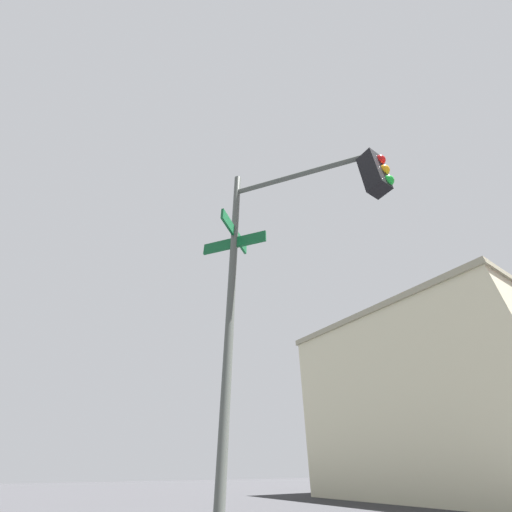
% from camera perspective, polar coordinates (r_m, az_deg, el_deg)
% --- Properties ---
extents(traffic_signal_near, '(2.56, 2.00, 6.14)m').
position_cam_1_polar(traffic_signal_near, '(4.50, 8.02, 3.33)').
color(traffic_signal_near, '#474C47').
rests_on(traffic_signal_near, ground_plane).
extents(building_stucco, '(15.20, 20.01, 10.56)m').
position_cam_1_polar(building_stucco, '(29.38, 36.04, -22.42)').
color(building_stucco, beige).
rests_on(building_stucco, ground_plane).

